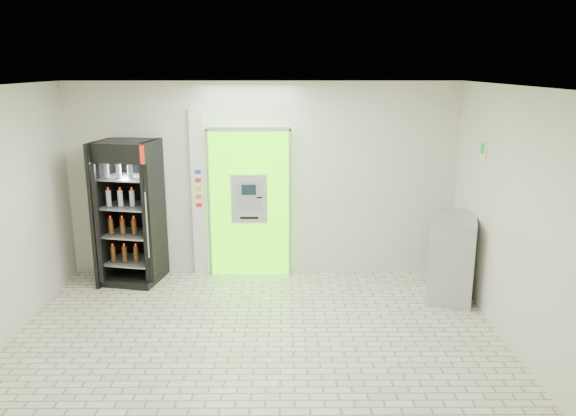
{
  "coord_description": "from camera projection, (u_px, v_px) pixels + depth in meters",
  "views": [
    {
      "loc": [
        0.34,
        -6.01,
        3.22
      ],
      "look_at": [
        0.39,
        1.2,
        1.38
      ],
      "focal_mm": 35.0,
      "sensor_mm": 36.0,
      "label": 1
    }
  ],
  "objects": [
    {
      "name": "exit_sign",
      "position": [
        483.0,
        150.0,
        7.46
      ],
      "size": [
        0.02,
        0.22,
        0.26
      ],
      "color": "white",
      "rests_on": "room_shell"
    },
    {
      "name": "steel_cabinet",
      "position": [
        451.0,
        257.0,
        7.9
      ],
      "size": [
        0.85,
        1.03,
        1.19
      ],
      "rotation": [
        0.0,
        0.0,
        -0.3
      ],
      "color": "#A6A9AE",
      "rests_on": "ground"
    },
    {
      "name": "pillar",
      "position": [
        199.0,
        193.0,
        8.66
      ],
      "size": [
        0.22,
        0.11,
        2.6
      ],
      "color": "silver",
      "rests_on": "ground"
    },
    {
      "name": "atm_assembly",
      "position": [
        250.0,
        202.0,
        8.66
      ],
      "size": [
        1.3,
        0.24,
        2.33
      ],
      "color": "#4DFF00",
      "rests_on": "ground"
    },
    {
      "name": "ground",
      "position": [
        256.0,
        347.0,
        6.61
      ],
      "size": [
        6.0,
        6.0,
        0.0
      ],
      "primitive_type": "plane",
      "color": "beige",
      "rests_on": "ground"
    },
    {
      "name": "beverage_cooler",
      "position": [
        130.0,
        215.0,
        8.42
      ],
      "size": [
        0.94,
        0.89,
        2.16
      ],
      "rotation": [
        0.0,
        0.0,
        -0.2
      ],
      "color": "black",
      "rests_on": "ground"
    },
    {
      "name": "room_shell",
      "position": [
        254.0,
        195.0,
        6.16
      ],
      "size": [
        6.0,
        6.0,
        6.0
      ],
      "color": "silver",
      "rests_on": "ground"
    }
  ]
}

